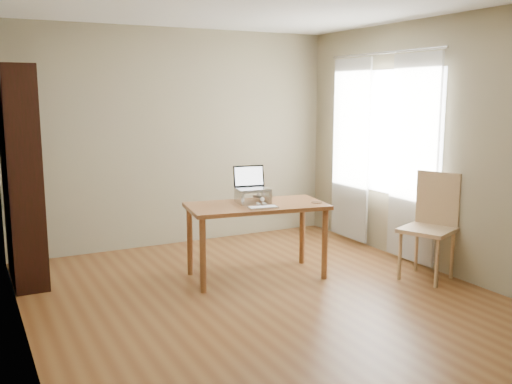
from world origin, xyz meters
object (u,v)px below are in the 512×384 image
desk (257,214)px  chair (434,222)px  laptop (250,183)px  bookshelf (22,176)px  keyboard (263,207)px  cat (255,196)px

desk → chair: 1.77m
desk → laptop: laptop is taller
bookshelf → chair: 4.06m
laptop → keyboard: size_ratio=1.17×
desk → laptop: 0.32m
bookshelf → laptop: (2.06, -0.80, -0.11)m
keyboard → cat: bearing=85.2°
laptop → keyboard: bearing=-88.6°
desk → chair: size_ratio=1.37×
cat → chair: bearing=-21.1°
bookshelf → desk: bearing=-24.4°
laptop → chair: (1.55, -0.98, -0.36)m
desk → laptop: bearing=98.5°
laptop → bookshelf: bearing=167.3°
desk → cat: size_ratio=3.05×
keyboard → cat: 0.35m
bookshelf → laptop: 2.22m
chair → cat: bearing=125.2°
bookshelf → keyboard: bearing=-29.8°
bookshelf → cat: 2.27m
laptop → cat: bearing=-24.4°
bookshelf → cat: bearing=-21.4°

